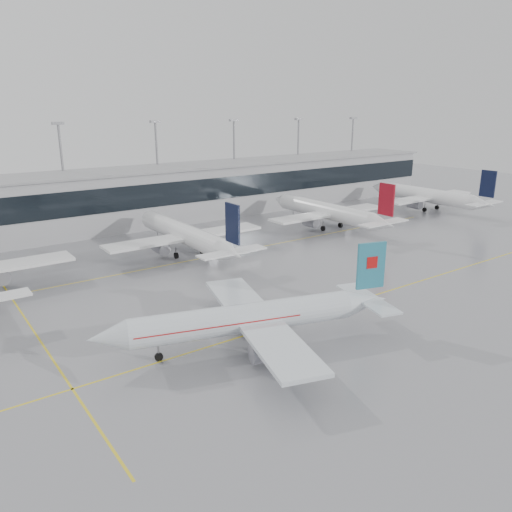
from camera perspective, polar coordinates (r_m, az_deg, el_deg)
ground at (r=64.73m, az=6.24°, el=-6.73°), size 320.00×320.00×0.00m
taxi_line_main at (r=64.73m, az=6.24°, el=-6.73°), size 120.00×0.25×0.01m
taxi_line_north at (r=87.90m, az=-6.85°, el=-0.38°), size 120.00×0.25×0.01m
taxi_line_cross at (r=65.04m, az=-23.95°, el=-8.04°), size 0.25×60.00×0.01m
terminal at (r=114.94m, az=-14.76°, el=6.31°), size 180.00×15.00×12.00m
terminal_glass at (r=107.76m, az=-13.35°, el=6.56°), size 180.00×0.20×5.00m
terminal_roof at (r=114.04m, az=-14.99°, el=9.37°), size 182.00×16.00×0.40m
light_masts at (r=119.51m, az=-16.09°, el=10.15°), size 156.40×1.00×22.60m
air_canada_jet at (r=55.31m, az=-0.09°, el=-7.06°), size 33.99×27.25×10.64m
parked_jet_c at (r=90.05m, az=-8.07°, el=2.44°), size 29.64×36.96×11.72m
parked_jet_d at (r=110.17m, az=8.30°, el=5.04°), size 29.64×36.96×11.72m
parked_jet_e at (r=136.44m, az=19.07°, el=6.53°), size 29.64×36.96×11.72m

